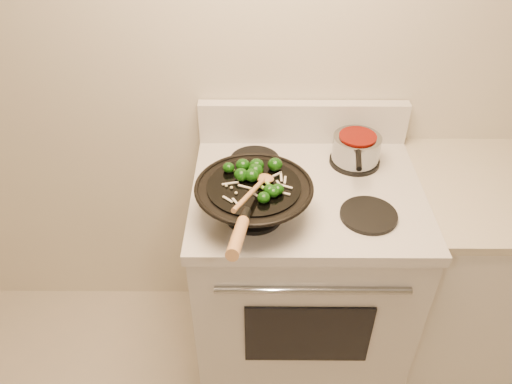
{
  "coord_description": "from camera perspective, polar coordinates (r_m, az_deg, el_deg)",
  "views": [
    {
      "loc": [
        -0.23,
        -0.17,
        1.95
      ],
      "look_at": [
        -0.24,
        1.02,
        1.02
      ],
      "focal_mm": 35.0,
      "sensor_mm": 36.0,
      "label": 1
    }
  ],
  "objects": [
    {
      "name": "wok",
      "position": [
        1.52,
        -0.26,
        -0.77
      ],
      "size": [
        0.36,
        0.6,
        0.24
      ],
      "color": "black",
      "rests_on": "stove"
    },
    {
      "name": "wooden_spoon",
      "position": [
        1.45,
        0.07,
        0.6
      ],
      "size": [
        0.13,
        0.25,
        0.07
      ],
      "color": "#AD7644",
      "rests_on": "wok"
    },
    {
      "name": "counter_unit",
      "position": [
        2.23,
        25.02,
        -8.64
      ],
      "size": [
        0.87,
        0.62,
        0.91
      ],
      "color": "white",
      "rests_on": "ground"
    },
    {
      "name": "stirfry",
      "position": [
        1.51,
        0.09,
        2.03
      ],
      "size": [
        0.21,
        0.21,
        0.04
      ],
      "color": "#0D3508",
      "rests_on": "wok"
    },
    {
      "name": "stove",
      "position": [
        2.0,
        5.07,
        -9.67
      ],
      "size": [
        0.78,
        0.67,
        1.08
      ],
      "color": "silver",
      "rests_on": "ground"
    },
    {
      "name": "saucepan",
      "position": [
        1.81,
        11.39,
        4.95
      ],
      "size": [
        0.17,
        0.27,
        0.1
      ],
      "color": "gray",
      "rests_on": "stove"
    }
  ]
}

